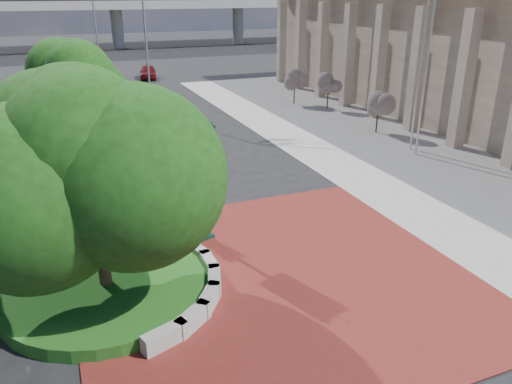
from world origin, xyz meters
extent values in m
plane|color=black|center=(0.00, 0.00, 0.00)|extent=(200.00, 200.00, 0.00)
cube|color=maroon|center=(0.00, -1.00, 0.02)|extent=(12.00, 12.00, 0.04)
cube|color=#9E9B93|center=(16.00, 10.00, 0.02)|extent=(20.00, 50.00, 0.04)
cube|color=#9E9B93|center=(-3.91, -3.01, 0.27)|extent=(1.29, 0.76, 0.54)
cube|color=#9E9B93|center=(-3.05, -2.54, 0.27)|extent=(1.20, 1.04, 0.54)
cube|color=#9E9B93|center=(-2.38, -1.84, 0.27)|extent=(1.00, 1.22, 0.54)
cube|color=#9E9B93|center=(-1.95, -0.96, 0.27)|extent=(0.71, 1.30, 0.54)
cube|color=#9E9B93|center=(-1.80, 0.00, 0.27)|extent=(0.35, 1.25, 0.54)
cube|color=#9E9B93|center=(-1.95, 0.96, 0.27)|extent=(0.71, 1.30, 0.54)
cube|color=#9E9B93|center=(-2.38, 1.84, 0.27)|extent=(1.00, 1.22, 0.54)
cube|color=#9E9B93|center=(-3.05, 2.54, 0.27)|extent=(1.20, 1.04, 0.54)
cube|color=#9E9B93|center=(-3.91, 3.01, 0.27)|extent=(1.29, 0.76, 0.54)
cylinder|color=#154A15|center=(-5.00, 0.00, 0.20)|extent=(6.10, 6.10, 0.40)
cube|color=black|center=(16.80, 12.00, 4.00)|extent=(0.30, 40.00, 5.50)
cube|color=#9E9B93|center=(0.00, 70.00, 6.50)|extent=(90.00, 12.00, 1.20)
cylinder|color=#9E9B93|center=(5.00, 70.00, 3.00)|extent=(1.80, 1.80, 6.00)
cylinder|color=#9E9B93|center=(25.00, 70.00, 3.00)|extent=(1.80, 1.80, 6.00)
cylinder|color=#38281C|center=(-5.00, 0.00, 1.08)|extent=(0.36, 0.36, 2.17)
sphere|color=#17370F|center=(-5.00, 0.00, 3.73)|extent=(5.20, 5.20, 5.20)
cylinder|color=#38281C|center=(-4.00, 18.00, 0.96)|extent=(0.36, 0.36, 1.92)
sphere|color=#17370F|center=(-4.00, 18.00, 3.25)|extent=(4.40, 4.40, 4.40)
cube|color=black|center=(-1.43, 2.51, 0.08)|extent=(1.07, 1.07, 0.17)
cube|color=black|center=(-1.43, 2.51, 0.72)|extent=(0.73, 0.73, 1.14)
cube|color=black|center=(-1.43, 2.51, 1.33)|extent=(0.94, 0.94, 0.12)
cylinder|color=black|center=(-1.43, 2.51, 2.27)|extent=(0.18, 0.18, 1.76)
cube|color=black|center=(-1.43, 2.51, 3.68)|extent=(1.20, 1.20, 0.93)
cylinder|color=white|center=(-1.26, 2.05, 3.68)|extent=(0.80, 0.35, 0.83)
cylinder|color=white|center=(-1.61, 2.96, 3.68)|extent=(0.80, 0.35, 0.83)
cylinder|color=white|center=(-1.89, 2.33, 3.68)|extent=(0.35, 0.80, 0.83)
cylinder|color=white|center=(-0.98, 2.68, 3.68)|extent=(0.35, 0.80, 0.83)
sphere|color=black|center=(-1.43, 2.51, 4.32)|extent=(0.46, 0.46, 0.46)
cone|color=black|center=(-1.43, 2.51, 4.66)|extent=(0.19, 0.19, 0.52)
imported|color=#5E0D11|center=(3.66, 38.97, 0.67)|extent=(2.27, 4.17, 1.35)
cylinder|color=silver|center=(12.82, 8.55, 4.71)|extent=(0.11, 0.11, 9.41)
cylinder|color=silver|center=(12.45, 7.62, 4.84)|extent=(0.12, 0.12, 9.67)
cylinder|color=slate|center=(1.01, 23.80, 4.12)|extent=(0.15, 0.15, 8.25)
cylinder|color=slate|center=(-0.93, 39.59, 4.06)|extent=(0.14, 0.14, 8.12)
cylinder|color=#38281C|center=(13.11, 12.32, 0.60)|extent=(0.10, 0.10, 1.20)
sphere|color=#A9548B|center=(13.11, 12.32, 1.60)|extent=(1.20, 1.20, 1.20)
cylinder|color=#38281C|center=(13.66, 19.55, 0.60)|extent=(0.10, 0.10, 1.20)
sphere|color=#A9548B|center=(13.66, 19.55, 1.60)|extent=(1.20, 1.20, 1.20)
cylinder|color=#38281C|center=(12.12, 22.17, 0.60)|extent=(0.10, 0.10, 1.20)
sphere|color=#A9548B|center=(12.12, 22.17, 1.60)|extent=(1.20, 1.20, 1.20)
camera|label=1|loc=(-5.66, -13.46, 8.46)|focal=35.00mm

